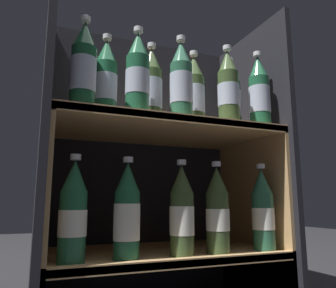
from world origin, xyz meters
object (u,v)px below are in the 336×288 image
Objects in this scene: bottle_upper_front_1 at (138,76)px; bottle_upper_back_2 at (194,94)px; bottle_upper_back_0 at (106,81)px; bottle_lower_front_1 at (127,214)px; bottle_upper_front_0 at (83,68)px; bottle_lower_front_4 at (263,211)px; bottle_upper_back_1 at (151,88)px; bottle_upper_back_3 at (231,99)px; bottle_lower_front_0 at (73,214)px; bottle_upper_front_2 at (181,83)px; bottle_upper_front_4 at (259,94)px; bottle_lower_front_3 at (217,212)px; bottle_upper_front_3 at (228,89)px; bottle_lower_front_2 at (182,213)px.

bottle_upper_back_2 is at bearing 19.43° from bottle_upper_front_1.
bottle_upper_back_2 is (0.29, 0.00, -0.00)m from bottle_upper_back_0.
bottle_upper_back_2 is at bearing 17.74° from bottle_lower_front_1.
bottle_upper_front_0 is 0.67m from bottle_lower_front_4.
bottle_upper_back_1 is (0.07, 0.08, -0.00)m from bottle_upper_front_1.
bottle_upper_back_3 is at bearing 8.57° from bottle_upper_front_0.
bottle_upper_front_0 is 0.15m from bottle_upper_front_1.
bottle_upper_front_0 reaches higher than bottle_lower_front_0.
bottle_lower_front_0 is at bearing -180.00° from bottle_upper_front_2.
bottle_upper_front_0 is at bearing -180.00° from bottle_lower_front_1.
bottle_upper_front_4 is 0.41m from bottle_lower_front_3.
bottle_upper_front_4 is 1.00× the size of bottle_lower_front_3.
bottle_lower_front_1 is at bearing -55.54° from bottle_upper_back_0.
bottle_upper_front_1 and bottle_upper_back_1 have the same top height.
bottle_upper_front_3 is at bearing -18.31° from bottle_upper_back_1.
bottle_lower_front_2 is at bearing -180.00° from bottle_upper_front_2.
bottle_upper_front_2 and bottle_upper_front_4 have the same top height.
bottle_lower_front_1 is 0.27m from bottle_lower_front_3.
bottle_upper_front_3 reaches higher than bottle_lower_front_1.
bottle_upper_back_2 is at bearing 158.19° from bottle_lower_front_4.
bottle_upper_front_4 is 1.00× the size of bottle_upper_back_2.
bottle_upper_front_2 is at bearing -180.00° from bottle_lower_front_3.
bottle_upper_back_1 is at bearing 18.77° from bottle_lower_front_0.
bottle_upper_back_2 is 1.00× the size of bottle_lower_front_0.
bottle_upper_front_1 is at bearing -167.94° from bottle_upper_back_3.
bottle_upper_front_4 reaches higher than bottle_lower_front_2.
bottle_upper_front_2 is 1.00× the size of bottle_upper_front_4.
bottle_upper_front_3 is (0.45, 0.00, 0.00)m from bottle_upper_front_0.
bottle_upper_front_0 reaches higher than bottle_lower_front_4.
bottle_lower_front_0 is 0.13m from bottle_lower_front_1.
bottle_upper_back_0 is 0.29m from bottle_upper_back_2.
bottle_upper_back_1 is at bearing 130.99° from bottle_lower_front_2.
bottle_upper_front_2 is 1.00× the size of bottle_lower_front_4.
bottle_lower_front_4 is (0.56, 0.00, -0.38)m from bottle_upper_front_0.
bottle_upper_back_1 is 0.40m from bottle_lower_front_1.
bottle_lower_front_2 is at bearing -161.16° from bottle_upper_back_3.
bottle_upper_front_1 is 1.00× the size of bottle_upper_front_2.
bottle_upper_back_2 and bottle_upper_back_3 have the same top height.
bottle_upper_front_3 is (0.30, 0.00, -0.00)m from bottle_upper_front_1.
bottle_upper_front_1 and bottle_upper_back_2 have the same top height.
bottle_lower_front_0 is 0.29m from bottle_lower_front_2.
bottle_upper_back_0 is 1.00× the size of bottle_upper_back_2.
bottle_upper_back_1 is 0.51m from bottle_lower_front_4.
bottle_upper_front_1 is 0.23m from bottle_upper_back_2.
bottle_lower_front_0 is 1.00× the size of bottle_lower_front_2.
bottle_upper_back_2 is at bearing 0.00° from bottle_upper_back_1.
bottle_upper_back_1 is 1.00× the size of bottle_lower_front_0.
bottle_upper_back_2 is 0.45m from bottle_lower_front_1.
bottle_lower_front_2 is 1.00× the size of bottle_lower_front_3.
bottle_lower_front_1 is (-0.16, 0.00, -0.38)m from bottle_upper_front_2.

